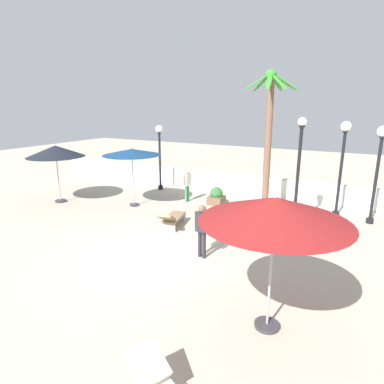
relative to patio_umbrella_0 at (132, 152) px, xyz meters
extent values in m
plane|color=#B2A893|center=(3.70, -4.18, -2.51)|extent=(56.00, 56.00, 0.00)
cube|color=silver|center=(3.70, 4.53, -2.00)|extent=(25.20, 0.30, 1.01)
cylinder|color=#333338|center=(0.00, 0.00, -2.47)|extent=(0.43, 0.43, 0.08)
cylinder|color=#A5A5AD|center=(0.00, 0.00, -1.29)|extent=(0.05, 0.05, 2.44)
cone|color=navy|center=(0.00, 0.00, 0.02)|extent=(2.65, 2.65, 0.28)
sphere|color=#99999E|center=(0.00, 0.00, 0.18)|extent=(0.08, 0.08, 0.08)
cylinder|color=#333338|center=(7.92, -5.56, -2.47)|extent=(0.53, 0.53, 0.08)
cylinder|color=#A5A5AD|center=(7.92, -5.56, -1.29)|extent=(0.05, 0.05, 2.44)
cone|color=maroon|center=(7.92, -5.56, 0.13)|extent=(2.98, 2.98, 0.50)
sphere|color=#99999E|center=(7.92, -5.56, 0.37)|extent=(0.08, 0.08, 0.08)
cylinder|color=#333338|center=(-3.56, -1.21, -2.47)|extent=(0.52, 0.52, 0.08)
cylinder|color=#A5A5AD|center=(-3.56, -1.21, -1.38)|extent=(0.05, 0.05, 2.26)
cone|color=black|center=(-3.56, -1.21, -0.03)|extent=(2.66, 2.66, 0.54)
sphere|color=#99999E|center=(-3.56, -1.21, 0.24)|extent=(0.08, 0.08, 0.08)
cylinder|color=brown|center=(5.64, 1.95, 0.35)|extent=(0.34, 0.29, 5.72)
sphere|color=#32882B|center=(5.59, 1.95, 3.21)|extent=(0.46, 0.46, 0.46)
ellipsoid|color=#32882B|center=(6.19, 2.00, 2.94)|extent=(1.07, 0.28, 0.67)
ellipsoid|color=#32882B|center=(6.08, 2.29, 2.94)|extent=(0.98, 0.77, 0.67)
ellipsoid|color=#32882B|center=(5.70, 2.54, 2.94)|extent=(0.39, 1.07, 0.67)
ellipsoid|color=#32882B|center=(5.11, 2.31, 2.94)|extent=(0.96, 0.79, 0.67)
ellipsoid|color=#32882B|center=(5.00, 1.86, 2.94)|extent=(1.07, 0.37, 0.67)
ellipsoid|color=#32882B|center=(5.14, 1.56, 2.94)|extent=(0.93, 0.84, 0.67)
ellipsoid|color=#32882B|center=(5.71, 1.36, 2.94)|extent=(0.40, 1.07, 0.67)
ellipsoid|color=#32882B|center=(6.04, 1.56, 2.94)|extent=(0.93, 0.84, 0.67)
cylinder|color=black|center=(8.47, 2.93, -2.41)|extent=(0.28, 0.28, 0.20)
cylinder|color=black|center=(8.47, 2.93, -0.73)|extent=(0.12, 0.12, 3.55)
cylinder|color=black|center=(8.47, 2.93, 1.04)|extent=(0.22, 0.22, 0.06)
sphere|color=white|center=(8.47, 2.93, 1.25)|extent=(0.42, 0.42, 0.42)
cylinder|color=black|center=(9.76, 2.62, -2.41)|extent=(0.28, 0.28, 0.20)
cylinder|color=black|center=(9.76, 2.62, -0.80)|extent=(0.12, 0.12, 3.42)
cylinder|color=black|center=(9.76, 2.62, 0.91)|extent=(0.22, 0.22, 0.06)
sphere|color=white|center=(9.76, 2.62, 1.12)|extent=(0.42, 0.42, 0.42)
cylinder|color=black|center=(-0.63, 3.16, -2.41)|extent=(0.28, 0.28, 0.20)
cylinder|color=black|center=(-0.63, 3.16, -0.94)|extent=(0.12, 0.12, 3.13)
cylinder|color=black|center=(-0.63, 3.16, 0.62)|extent=(0.22, 0.22, 0.06)
sphere|color=white|center=(-0.63, 3.16, 0.83)|extent=(0.40, 0.40, 0.40)
cylinder|color=black|center=(7.21, 0.50, -2.41)|extent=(0.28, 0.28, 0.20)
cylinder|color=black|center=(7.21, 0.50, -0.58)|extent=(0.12, 0.12, 3.85)
cylinder|color=black|center=(7.21, 0.50, 1.34)|extent=(0.22, 0.22, 0.06)
sphere|color=white|center=(7.21, 0.50, 1.50)|extent=(0.32, 0.32, 0.32)
cube|color=silver|center=(6.70, -8.16, -1.86)|extent=(0.81, 0.77, 0.32)
cube|color=#B7B7BC|center=(2.89, -0.74, -2.33)|extent=(0.55, 0.16, 0.35)
cube|color=#B7B7BC|center=(3.17, -2.01, -2.33)|extent=(0.55, 0.16, 0.35)
cube|color=#8C6B4C|center=(3.03, -1.38, -2.16)|extent=(0.84, 1.49, 0.08)
cube|color=#8C6B4C|center=(3.22, -2.21, -1.87)|extent=(0.67, 0.72, 0.37)
cylinder|color=#26262D|center=(5.13, -3.26, -2.08)|extent=(0.12, 0.12, 0.85)
cylinder|color=#26262D|center=(5.29, -3.29, -2.08)|extent=(0.12, 0.12, 0.85)
cube|color=#26262D|center=(5.21, -3.27, -1.35)|extent=(0.40, 0.30, 0.60)
sphere|color=brown|center=(5.21, -3.27, -0.94)|extent=(0.23, 0.23, 0.23)
cylinder|color=brown|center=(4.97, -3.23, -1.32)|extent=(0.08, 0.08, 0.54)
cylinder|color=brown|center=(5.44, -3.32, -1.32)|extent=(0.08, 0.08, 0.54)
cylinder|color=#3F8C59|center=(1.83, 1.71, -2.11)|extent=(0.12, 0.12, 0.80)
cylinder|color=#3F8C59|center=(1.86, 1.87, -2.11)|extent=(0.12, 0.12, 0.80)
cube|color=silver|center=(1.85, 1.79, -1.42)|extent=(0.30, 0.40, 0.57)
sphere|color=tan|center=(1.85, 1.79, -1.03)|extent=(0.22, 0.22, 0.22)
cylinder|color=tan|center=(1.81, 1.55, -1.39)|extent=(0.08, 0.08, 0.51)
cylinder|color=tan|center=(1.89, 2.02, -1.39)|extent=(0.08, 0.08, 0.51)
cube|color=brown|center=(3.31, 2.02, -2.31)|extent=(0.70, 0.70, 0.40)
sphere|color=#2D6B33|center=(3.31, 2.02, -1.96)|extent=(0.60, 0.60, 0.60)
camera|label=1|loc=(9.35, -11.57, 2.07)|focal=30.48mm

